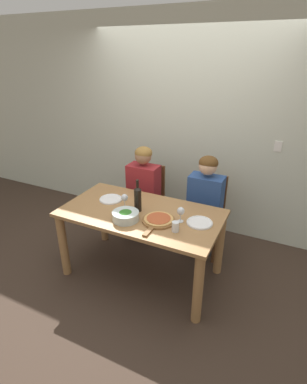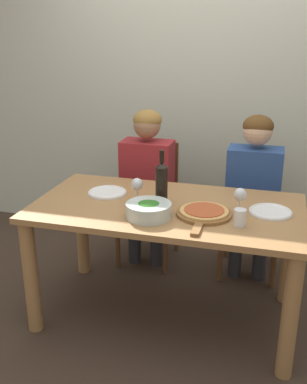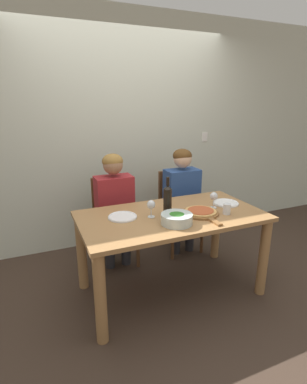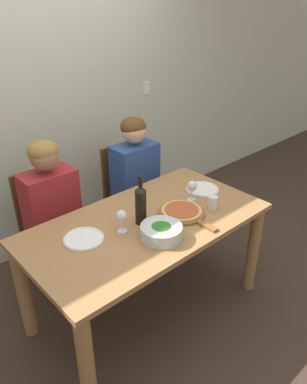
{
  "view_description": "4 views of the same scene",
  "coord_description": "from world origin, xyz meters",
  "px_view_note": "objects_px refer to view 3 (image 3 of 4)",
  "views": [
    {
      "loc": [
        1.25,
        -2.31,
        2.22
      ],
      "look_at": [
        0.07,
        0.14,
        0.94
      ],
      "focal_mm": 28.0,
      "sensor_mm": 36.0,
      "label": 1
    },
    {
      "loc": [
        0.59,
        -2.43,
        1.75
      ],
      "look_at": [
        -0.1,
        0.04,
        0.82
      ],
      "focal_mm": 42.0,
      "sensor_mm": 36.0,
      "label": 2
    },
    {
      "loc": [
        -1.11,
        -2.18,
        1.72
      ],
      "look_at": [
        -0.13,
        0.1,
        0.95
      ],
      "focal_mm": 28.0,
      "sensor_mm": 36.0,
      "label": 3
    },
    {
      "loc": [
        -1.35,
        -1.56,
        2.07
      ],
      "look_at": [
        0.14,
        0.09,
        0.89
      ],
      "focal_mm": 35.0,
      "sensor_mm": 36.0,
      "label": 4
    }
  ],
  "objects_px": {
    "person_woman": "(115,201)",
    "pizza_on_board": "(201,212)",
    "water_tumbler": "(227,209)",
    "broccoli_bowl": "(177,219)",
    "wine_bottle": "(168,200)",
    "wine_glass_right": "(214,197)",
    "chair_left": "(113,218)",
    "wine_glass_left": "(151,206)",
    "dinner_plate_right": "(226,203)",
    "person_man": "(182,192)",
    "chair_right": "(177,208)",
    "dinner_plate_left": "(122,217)"
  },
  "relations": [
    {
      "from": "chair_right",
      "to": "pizza_on_board",
      "type": "relative_size",
      "value": 2.03
    },
    {
      "from": "person_man",
      "to": "person_woman",
      "type": "bearing_deg",
      "value": 180.0
    },
    {
      "from": "wine_glass_left",
      "to": "chair_right",
      "type": "bearing_deg",
      "value": 49.4
    },
    {
      "from": "broccoli_bowl",
      "to": "wine_glass_right",
      "type": "bearing_deg",
      "value": 22.14
    },
    {
      "from": "wine_bottle",
      "to": "wine_glass_right",
      "type": "distance_m",
      "value": 0.46
    },
    {
      "from": "wine_glass_right",
      "to": "chair_left",
      "type": "bearing_deg",
      "value": 133.74
    },
    {
      "from": "water_tumbler",
      "to": "broccoli_bowl",
      "type": "bearing_deg",
      "value": -177.8
    },
    {
      "from": "wine_bottle",
      "to": "wine_glass_right",
      "type": "xyz_separation_m",
      "value": [
        0.46,
        -0.02,
        -0.03
      ]
    },
    {
      "from": "person_woman",
      "to": "wine_bottle",
      "type": "relative_size",
      "value": 3.61
    },
    {
      "from": "wine_bottle",
      "to": "wine_glass_left",
      "type": "relative_size",
      "value": 2.22
    },
    {
      "from": "wine_bottle",
      "to": "dinner_plate_left",
      "type": "height_order",
      "value": "wine_bottle"
    },
    {
      "from": "broccoli_bowl",
      "to": "wine_glass_left",
      "type": "height_order",
      "value": "wine_glass_left"
    },
    {
      "from": "person_woman",
      "to": "pizza_on_board",
      "type": "relative_size",
      "value": 2.65
    },
    {
      "from": "wine_bottle",
      "to": "dinner_plate_right",
      "type": "distance_m",
      "value": 0.65
    },
    {
      "from": "wine_bottle",
      "to": "chair_right",
      "type": "bearing_deg",
      "value": 56.68
    },
    {
      "from": "dinner_plate_left",
      "to": "chair_left",
      "type": "bearing_deg",
      "value": 82.05
    },
    {
      "from": "pizza_on_board",
      "to": "person_man",
      "type": "bearing_deg",
      "value": 73.19
    },
    {
      "from": "pizza_on_board",
      "to": "wine_glass_right",
      "type": "height_order",
      "value": "wine_glass_right"
    },
    {
      "from": "chair_left",
      "to": "wine_bottle",
      "type": "distance_m",
      "value": 0.91
    },
    {
      "from": "dinner_plate_right",
      "to": "wine_glass_right",
      "type": "height_order",
      "value": "wine_glass_right"
    },
    {
      "from": "dinner_plate_left",
      "to": "broccoli_bowl",
      "type": "bearing_deg",
      "value": -39.23
    },
    {
      "from": "person_woman",
      "to": "wine_glass_right",
      "type": "bearing_deg",
      "value": -41.77
    },
    {
      "from": "wine_glass_left",
      "to": "person_man",
      "type": "bearing_deg",
      "value": 44.82
    },
    {
      "from": "pizza_on_board",
      "to": "wine_glass_right",
      "type": "distance_m",
      "value": 0.23
    },
    {
      "from": "person_man",
      "to": "pizza_on_board",
      "type": "xyz_separation_m",
      "value": [
        -0.23,
        -0.76,
        0.05
      ]
    },
    {
      "from": "person_woman",
      "to": "wine_glass_right",
      "type": "height_order",
      "value": "person_woman"
    },
    {
      "from": "broccoli_bowl",
      "to": "dinner_plate_right",
      "type": "bearing_deg",
      "value": 20.31
    },
    {
      "from": "chair_right",
      "to": "dinner_plate_left",
      "type": "bearing_deg",
      "value": -142.37
    },
    {
      "from": "wine_glass_right",
      "to": "dinner_plate_right",
      "type": "bearing_deg",
      "value": 15.05
    },
    {
      "from": "person_woman",
      "to": "wine_bottle",
      "type": "xyz_separation_m",
      "value": [
        0.29,
        -0.65,
        0.17
      ]
    },
    {
      "from": "wine_glass_left",
      "to": "dinner_plate_right",
      "type": "bearing_deg",
      "value": 2.28
    },
    {
      "from": "wine_glass_left",
      "to": "person_woman",
      "type": "bearing_deg",
      "value": 101.49
    },
    {
      "from": "person_woman",
      "to": "wine_glass_right",
      "type": "distance_m",
      "value": 1.01
    },
    {
      "from": "chair_left",
      "to": "broccoli_bowl",
      "type": "height_order",
      "value": "chair_left"
    },
    {
      "from": "chair_right",
      "to": "wine_glass_right",
      "type": "relative_size",
      "value": 6.15
    },
    {
      "from": "broccoli_bowl",
      "to": "pizza_on_board",
      "type": "distance_m",
      "value": 0.31
    },
    {
      "from": "pizza_on_board",
      "to": "wine_glass_left",
      "type": "xyz_separation_m",
      "value": [
        -0.43,
        0.11,
        0.09
      ]
    },
    {
      "from": "chair_right",
      "to": "broccoli_bowl",
      "type": "xyz_separation_m",
      "value": [
        -0.52,
        -0.98,
        0.31
      ]
    },
    {
      "from": "chair_right",
      "to": "person_man",
      "type": "height_order",
      "value": "person_man"
    },
    {
      "from": "broccoli_bowl",
      "to": "person_man",
      "type": "bearing_deg",
      "value": 58.81
    },
    {
      "from": "chair_right",
      "to": "dinner_plate_left",
      "type": "relative_size",
      "value": 3.78
    },
    {
      "from": "person_woman",
      "to": "pizza_on_board",
      "type": "bearing_deg",
      "value": -53.56
    },
    {
      "from": "person_woman",
      "to": "pizza_on_board",
      "type": "distance_m",
      "value": 0.95
    },
    {
      "from": "wine_glass_right",
      "to": "water_tumbler",
      "type": "height_order",
      "value": "wine_glass_right"
    },
    {
      "from": "wine_bottle",
      "to": "pizza_on_board",
      "type": "height_order",
      "value": "wine_bottle"
    },
    {
      "from": "chair_right",
      "to": "person_woman",
      "type": "height_order",
      "value": "person_woman"
    },
    {
      "from": "chair_left",
      "to": "person_woman",
      "type": "xyz_separation_m",
      "value": [
        0.0,
        -0.11,
        0.23
      ]
    },
    {
      "from": "broccoli_bowl",
      "to": "water_tumbler",
      "type": "height_order",
      "value": "water_tumbler"
    },
    {
      "from": "dinner_plate_right",
      "to": "pizza_on_board",
      "type": "height_order",
      "value": "pizza_on_board"
    },
    {
      "from": "broccoli_bowl",
      "to": "wine_glass_right",
      "type": "relative_size",
      "value": 1.7
    }
  ]
}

